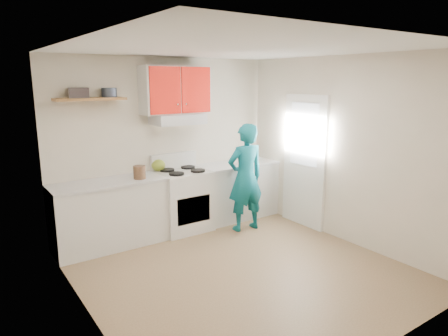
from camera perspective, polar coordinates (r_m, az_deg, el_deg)
floor at (r=5.09m, az=2.20°, el=-14.07°), size 3.80×3.80×0.00m
ceiling at (r=4.57m, az=2.48°, el=16.53°), size 3.60×3.80×0.04m
back_wall at (r=6.26m, az=-8.21°, el=3.35°), size 3.60×0.04×2.60m
front_wall at (r=3.40m, az=22.10°, el=-5.12°), size 3.60×0.04×2.60m
left_wall at (r=3.88m, az=-19.41°, el=-2.78°), size 0.04×3.80×2.60m
right_wall at (r=5.91m, az=16.43°, el=2.44°), size 0.04×3.80×2.60m
door at (r=6.39m, az=11.28°, el=0.92°), size 0.05×0.85×2.05m
door_glass at (r=6.30m, az=11.27°, el=4.68°), size 0.01×0.55×0.95m
counter_left at (r=5.80m, az=-15.86°, el=-6.37°), size 1.52×0.60×0.90m
counter_right at (r=6.77m, az=1.82°, el=-3.20°), size 1.32×0.60×0.90m
stove at (r=6.21m, az=-5.79°, el=-4.61°), size 0.76×0.65×0.92m
range_hood at (r=6.06m, az=-6.53°, el=6.87°), size 0.76×0.44×0.15m
upper_cabinets at (r=6.09m, az=-6.88°, el=10.89°), size 1.02×0.33×0.70m
shelf at (r=5.63m, az=-18.39°, el=9.23°), size 0.90×0.30×0.04m
books at (r=5.63m, az=-19.81°, el=9.97°), size 0.29×0.24×0.13m
tin at (r=5.73m, az=-15.91°, el=10.22°), size 0.22×0.22×0.12m
kettle at (r=6.14m, az=-9.26°, el=0.39°), size 0.26×0.26×0.18m
crock at (r=5.71m, az=-11.85°, el=-0.71°), size 0.21×0.21×0.20m
cutting_board at (r=6.49m, az=0.66°, el=0.28°), size 0.31×0.25×0.02m
silicone_mat at (r=6.90m, az=5.47°, el=0.90°), size 0.32×0.29×0.01m
person at (r=6.10m, az=3.04°, el=-1.36°), size 0.63×0.45×1.64m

